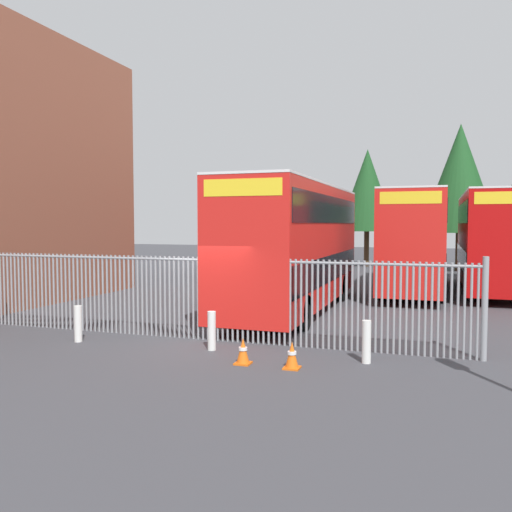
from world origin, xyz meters
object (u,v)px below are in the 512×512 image
Objects in this scene: bollard_center_front at (212,331)px; bollard_near_left at (78,324)px; double_decker_bus_behind_fence_left at (491,238)px; traffic_cone_mid_forecourt at (292,355)px; bollard_near_right at (366,342)px; traffic_cone_by_gate at (243,351)px; double_decker_bus_near_gate at (296,242)px; double_decker_bus_far_back at (416,238)px; double_decker_bus_behind_fence_right at (273,235)px.

bollard_near_left is at bearing -175.88° from bollard_center_front.
double_decker_bus_behind_fence_left is 16.50m from traffic_cone_mid_forecourt.
traffic_cone_mid_forecourt is at bearing -23.76° from bollard_center_front.
bollard_center_front is at bearing -117.11° from double_decker_bus_behind_fence_left.
bollard_near_right is at bearing -0.32° from bollard_center_front.
traffic_cone_by_gate is (-2.55, -0.97, -0.19)m from bollard_near_right.
bollard_near_left is 4.90m from traffic_cone_by_gate.
bollard_center_front reaches higher than traffic_cone_by_gate.
traffic_cone_by_gate is (0.74, -7.36, -2.13)m from double_decker_bus_near_gate.
double_decker_bus_far_back reaches higher than bollard_near_left.
bollard_center_front is at bearing -107.41° from double_decker_bus_far_back.
double_decker_bus_near_gate is 7.70m from traffic_cone_by_gate.
traffic_cone_mid_forecourt is (1.11, -0.02, 0.00)m from traffic_cone_by_gate.
bollard_near_left is 1.61× the size of traffic_cone_by_gate.
double_decker_bus_near_gate is at bearing 86.11° from bollard_center_front.
bollard_near_right is (7.93, -18.89, -1.95)m from double_decker_bus_behind_fence_right.
double_decker_bus_near_gate is 1.00× the size of double_decker_bus_behind_fence_right.
double_decker_bus_far_back is 14.18m from bollard_center_front.
double_decker_bus_behind_fence_left and double_decker_bus_behind_fence_right have the same top height.
double_decker_bus_behind_fence_right is 18.32× the size of traffic_cone_by_gate.
double_decker_bus_near_gate is 8.04m from bollard_near_left.
bollard_near_right is (3.29, -6.40, -1.95)m from double_decker_bus_near_gate.
bollard_near_right is at bearing -67.24° from double_decker_bus_behind_fence_right.
double_decker_bus_near_gate is 1.00× the size of double_decker_bus_far_back.
double_decker_bus_far_back is 11.38× the size of bollard_center_front.
double_decker_bus_behind_fence_left is 11.38× the size of bollard_near_left.
double_decker_bus_far_back is 11.38× the size of bollard_near_right.
double_decker_bus_behind_fence_right is (-11.64, 4.34, 0.00)m from double_decker_bus_behind_fence_left.
double_decker_bus_behind_fence_right is at bearing 102.56° from bollard_center_front.
double_decker_bus_behind_fence_left is at bearing 53.10° from bollard_near_left.
bollard_center_front is (3.67, 0.26, 0.00)m from bollard_near_left.
double_decker_bus_near_gate is 10.74m from double_decker_bus_behind_fence_left.
double_decker_bus_far_back is 15.89m from bollard_near_left.
traffic_cone_mid_forecourt is (-1.91, -14.41, -2.13)m from double_decker_bus_far_back.
double_decker_bus_behind_fence_right is 11.38× the size of bollard_near_left.
bollard_near_right reaches higher than traffic_cone_by_gate.
bollard_near_left and bollard_near_right have the same top height.
double_decker_bus_near_gate is 7.45m from bollard_near_right.
traffic_cone_by_gate is (-3.03, -14.39, -2.13)m from double_decker_bus_far_back.
double_decker_bus_near_gate is 11.38× the size of bollard_center_front.
traffic_cone_mid_forecourt is at bearing -145.47° from bollard_near_right.
bollard_center_front reaches higher than traffic_cone_mid_forecourt.
double_decker_bus_far_back is (8.41, -5.47, 0.00)m from double_decker_bus_behind_fence_right.
bollard_near_left reaches higher than traffic_cone_by_gate.
traffic_cone_by_gate is (-6.26, -15.51, -2.13)m from double_decker_bus_behind_fence_left.
double_decker_bus_far_back is at bearing -33.04° from double_decker_bus_behind_fence_right.
traffic_cone_mid_forecourt is (5.96, -0.74, -0.19)m from bollard_near_left.
double_decker_bus_behind_fence_right is 20.68m from traffic_cone_by_gate.
bollard_near_left is at bearing -178.11° from bollard_near_right.
traffic_cone_by_gate and traffic_cone_mid_forecourt have the same top height.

